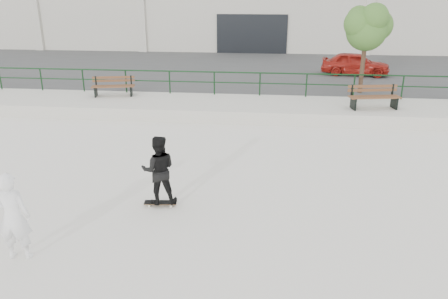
# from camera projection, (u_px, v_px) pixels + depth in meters

# --- Properties ---
(ground) EXTENTS (120.00, 120.00, 0.00)m
(ground) POSITION_uv_depth(u_px,v_px,m) (196.00, 234.00, 9.35)
(ground) COLOR silver
(ground) RESTS_ON ground
(ledge) EXTENTS (30.00, 3.00, 0.50)m
(ledge) POSITION_uv_depth(u_px,v_px,m) (234.00, 108.00, 18.12)
(ledge) COLOR beige
(ledge) RESTS_ON ground
(parking_strip) EXTENTS (60.00, 14.00, 0.50)m
(parking_strip) POSITION_uv_depth(u_px,v_px,m) (246.00, 71.00, 26.04)
(parking_strip) COLOR #3E3E3E
(parking_strip) RESTS_ON ground
(railing) EXTENTS (28.00, 0.06, 1.03)m
(railing) POSITION_uv_depth(u_px,v_px,m) (237.00, 78.00, 18.98)
(railing) COLOR #133418
(railing) RESTS_ON ledge
(bench_left) EXTENTS (1.89, 0.89, 0.84)m
(bench_left) POSITION_uv_depth(u_px,v_px,m) (113.00, 86.00, 19.00)
(bench_left) COLOR brown
(bench_left) RESTS_ON ledge
(bench_right) EXTENTS (2.04, 0.91, 0.91)m
(bench_right) POSITION_uv_depth(u_px,v_px,m) (374.00, 97.00, 16.99)
(bench_right) COLOR brown
(bench_right) RESTS_ON ledge
(tree) EXTENTS (2.18, 1.94, 3.88)m
(tree) POSITION_uv_depth(u_px,v_px,m) (368.00, 26.00, 18.74)
(tree) COLOR #513A28
(tree) RESTS_ON parking_strip
(red_car) EXTENTS (3.75, 1.97, 1.22)m
(red_car) POSITION_uv_depth(u_px,v_px,m) (355.00, 64.00, 23.48)
(red_car) COLOR #9F1B13
(red_car) RESTS_ON parking_strip
(skateboard) EXTENTS (0.79, 0.27, 0.09)m
(skateboard) POSITION_uv_depth(u_px,v_px,m) (161.00, 203.00, 10.55)
(skateboard) COLOR black
(skateboard) RESTS_ON ground
(standing_skater) EXTENTS (0.94, 0.80, 1.68)m
(standing_skater) POSITION_uv_depth(u_px,v_px,m) (159.00, 170.00, 10.25)
(standing_skater) COLOR black
(standing_skater) RESTS_ON skateboard
(seated_skater) EXTENTS (0.71, 0.51, 1.80)m
(seated_skater) POSITION_uv_depth(u_px,v_px,m) (13.00, 217.00, 8.23)
(seated_skater) COLOR white
(seated_skater) RESTS_ON ground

